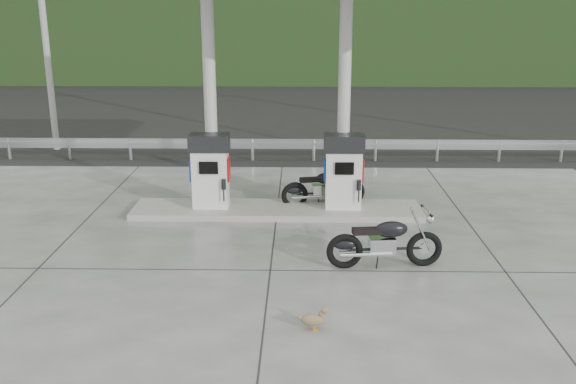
{
  "coord_description": "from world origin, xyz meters",
  "views": [
    {
      "loc": [
        0.56,
        -12.36,
        4.97
      ],
      "look_at": [
        0.3,
        1.0,
        1.0
      ],
      "focal_mm": 40.0,
      "sensor_mm": 36.0,
      "label": 1
    }
  ],
  "objects_px": {
    "gas_pump_left": "(210,171)",
    "duck": "(313,320)",
    "gas_pump_right": "(343,172)",
    "motorcycle_left": "(324,188)",
    "motorcycle_right": "(385,242)"
  },
  "relations": [
    {
      "from": "gas_pump_left",
      "to": "gas_pump_right",
      "type": "xyz_separation_m",
      "value": [
        3.2,
        0.0,
        0.0
      ]
    },
    {
      "from": "gas_pump_left",
      "to": "motorcycle_left",
      "type": "height_order",
      "value": "gas_pump_left"
    },
    {
      "from": "gas_pump_right",
      "to": "duck",
      "type": "height_order",
      "value": "gas_pump_right"
    },
    {
      "from": "duck",
      "to": "gas_pump_right",
      "type": "bearing_deg",
      "value": 83.67
    },
    {
      "from": "motorcycle_right",
      "to": "gas_pump_right",
      "type": "bearing_deg",
      "value": 95.07
    },
    {
      "from": "gas_pump_right",
      "to": "duck",
      "type": "bearing_deg",
      "value": -98.12
    },
    {
      "from": "gas_pump_right",
      "to": "motorcycle_right",
      "type": "bearing_deg",
      "value": -79.53
    },
    {
      "from": "gas_pump_left",
      "to": "duck",
      "type": "bearing_deg",
      "value": -67.77
    },
    {
      "from": "motorcycle_left",
      "to": "gas_pump_right",
      "type": "bearing_deg",
      "value": -63.31
    },
    {
      "from": "motorcycle_right",
      "to": "gas_pump_left",
      "type": "bearing_deg",
      "value": 133.9
    },
    {
      "from": "motorcycle_left",
      "to": "duck",
      "type": "bearing_deg",
      "value": -104.73
    },
    {
      "from": "gas_pump_left",
      "to": "gas_pump_right",
      "type": "height_order",
      "value": "same"
    },
    {
      "from": "motorcycle_left",
      "to": "duck",
      "type": "height_order",
      "value": "motorcycle_left"
    },
    {
      "from": "gas_pump_left",
      "to": "duck",
      "type": "relative_size",
      "value": 3.93
    },
    {
      "from": "motorcycle_left",
      "to": "duck",
      "type": "xyz_separation_m",
      "value": [
        -0.38,
        -6.38,
        -0.31
      ]
    }
  ]
}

